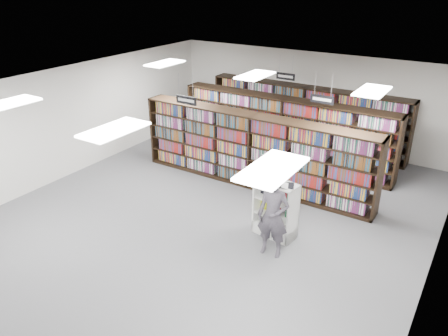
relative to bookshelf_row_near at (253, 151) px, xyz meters
The scene contains 20 objects.
floor 2.26m from the bookshelf_row_near, 90.00° to the right, with size 12.00×12.00×0.00m, color #4A4A4E.
ceiling 2.94m from the bookshelf_row_near, 90.00° to the right, with size 10.00×12.00×0.10m, color white.
wall_back 4.04m from the bookshelf_row_near, 90.00° to the left, with size 10.00×0.10×3.20m, color silver.
wall_left 5.41m from the bookshelf_row_near, 158.20° to the right, with size 0.10×12.00×3.20m, color silver.
wall_right 5.41m from the bookshelf_row_near, 21.80° to the right, with size 0.10×12.00×3.20m, color silver.
bookshelf_row_near is the anchor object (origin of this frame).
bookshelf_row_mid 2.00m from the bookshelf_row_near, 90.00° to the left, with size 7.00×0.60×2.10m.
bookshelf_row_far 3.70m from the bookshelf_row_near, 90.00° to the left, with size 7.00×0.60×2.10m.
aisle_sign_left 2.33m from the bookshelf_row_near, 146.29° to the right, with size 0.65×0.02×0.80m.
aisle_sign_right 2.33m from the bookshelf_row_near, 33.67° to the left, with size 0.65×0.02×0.80m.
aisle_sign_center 3.38m from the bookshelf_row_near, 99.46° to the left, with size 0.65×0.02×0.80m.
troffer_front_left 6.20m from the bookshelf_row_near, 120.96° to the right, with size 0.60×1.20×0.04m, color white.
troffer_front_center 5.43m from the bookshelf_row_near, 90.00° to the right, with size 0.60×1.20×0.04m, color white.
troffer_front_right 6.20m from the bookshelf_row_near, 59.04° to the right, with size 0.60×1.20×0.04m, color white.
troffer_back_left 3.67m from the bookshelf_row_near, behind, with size 0.60×1.20×0.04m, color white.
troffer_back_center 2.11m from the bookshelf_row_near, ahead, with size 0.60×1.20×0.04m, color white.
troffer_back_right 3.67m from the bookshelf_row_near, ahead, with size 0.60×1.20×0.04m, color white.
endcap_display 2.67m from the bookshelf_row_near, 49.00° to the right, with size 1.03×0.61×1.36m.
open_book 2.79m from the bookshelf_row_near, 48.49° to the right, with size 0.63×0.50×0.12m.
shopper 3.35m from the bookshelf_row_near, 53.76° to the right, with size 0.68×0.45×1.88m, color #4D4953.
Camera 1 is at (5.35, -7.94, 5.63)m, focal length 35.00 mm.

